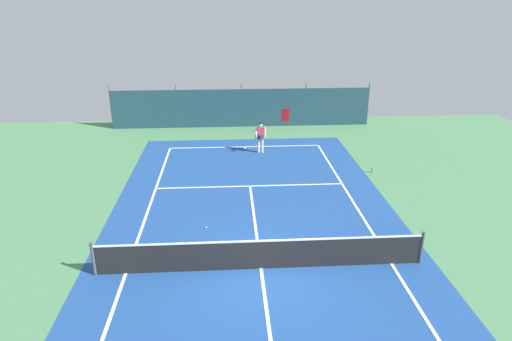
{
  "coord_description": "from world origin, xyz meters",
  "views": [
    {
      "loc": [
        -0.92,
        -11.76,
        7.88
      ],
      "look_at": [
        0.24,
        5.99,
        0.9
      ],
      "focal_mm": 31.54,
      "sensor_mm": 36.0,
      "label": 1
    }
  ],
  "objects_px": {
    "parked_car": "(290,105)",
    "tennis_player": "(260,135)",
    "water_bottle": "(372,170)",
    "tennis_ball_near_player": "(206,228)",
    "tennis_net": "(261,254)"
  },
  "relations": [
    {
      "from": "tennis_player",
      "to": "tennis_ball_near_player",
      "type": "height_order",
      "value": "tennis_player"
    },
    {
      "from": "parked_car",
      "to": "tennis_player",
      "type": "bearing_deg",
      "value": 69.45
    },
    {
      "from": "tennis_player",
      "to": "tennis_net",
      "type": "bearing_deg",
      "value": 89.23
    },
    {
      "from": "tennis_ball_near_player",
      "to": "parked_car",
      "type": "distance_m",
      "value": 16.31
    },
    {
      "from": "tennis_net",
      "to": "parked_car",
      "type": "relative_size",
      "value": 2.4
    },
    {
      "from": "tennis_net",
      "to": "parked_car",
      "type": "distance_m",
      "value": 18.44
    },
    {
      "from": "tennis_net",
      "to": "tennis_ball_near_player",
      "type": "bearing_deg",
      "value": 123.74
    },
    {
      "from": "parked_car",
      "to": "water_bottle",
      "type": "relative_size",
      "value": 17.6
    },
    {
      "from": "water_bottle",
      "to": "tennis_ball_near_player",
      "type": "bearing_deg",
      "value": -147.01
    },
    {
      "from": "tennis_ball_near_player",
      "to": "parked_car",
      "type": "bearing_deg",
      "value": 71.46
    },
    {
      "from": "tennis_ball_near_player",
      "to": "water_bottle",
      "type": "relative_size",
      "value": 0.28
    },
    {
      "from": "tennis_ball_near_player",
      "to": "water_bottle",
      "type": "distance_m",
      "value": 9.14
    },
    {
      "from": "tennis_net",
      "to": "tennis_player",
      "type": "height_order",
      "value": "tennis_player"
    },
    {
      "from": "tennis_player",
      "to": "tennis_ball_near_player",
      "type": "distance_m",
      "value": 8.65
    },
    {
      "from": "tennis_net",
      "to": "tennis_player",
      "type": "distance_m",
      "value": 10.92
    }
  ]
}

